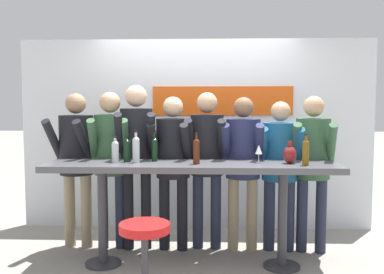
{
  "coord_description": "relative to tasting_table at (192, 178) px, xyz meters",
  "views": [
    {
      "loc": [
        0.17,
        -4.12,
        1.61
      ],
      "look_at": [
        0.0,
        0.09,
        1.28
      ],
      "focal_mm": 40.0,
      "sensor_mm": 36.0,
      "label": 1
    }
  ],
  "objects": [
    {
      "name": "person_center",
      "position": [
        -0.22,
        0.46,
        0.16
      ],
      "size": [
        0.47,
        0.57,
        1.68
      ],
      "rotation": [
        0.0,
        0.0,
        -0.11
      ],
      "color": "black",
      "rests_on": "ground_plane"
    },
    {
      "name": "wine_glass_0",
      "position": [
        0.66,
        0.07,
        0.27
      ],
      "size": [
        0.07,
        0.07,
        0.18
      ],
      "color": "silver",
      "rests_on": "tasting_table"
    },
    {
      "name": "back_wall",
      "position": [
        0.0,
        1.33,
        0.33
      ],
      "size": [
        4.46,
        0.12,
        2.41
      ],
      "color": "silver",
      "rests_on": "ground_plane"
    },
    {
      "name": "decorative_vase",
      "position": [
        0.95,
        0.03,
        0.23
      ],
      "size": [
        0.13,
        0.13,
        0.22
      ],
      "color": "maroon",
      "rests_on": "tasting_table"
    },
    {
      "name": "person_center_right",
      "position": [
        0.15,
        0.52,
        0.19
      ],
      "size": [
        0.46,
        0.56,
        1.73
      ],
      "rotation": [
        0.0,
        0.0,
        -0.07
      ],
      "color": "#23283D",
      "rests_on": "ground_plane"
    },
    {
      "name": "wine_bottle_4",
      "position": [
        0.05,
        -0.04,
        0.28
      ],
      "size": [
        0.06,
        0.06,
        0.3
      ],
      "color": "#4C1E0F",
      "rests_on": "tasting_table"
    },
    {
      "name": "wine_bottle_3",
      "position": [
        -0.65,
        0.08,
        0.27
      ],
      "size": [
        0.07,
        0.07,
        0.27
      ],
      "color": "black",
      "rests_on": "tasting_table"
    },
    {
      "name": "person_far_left",
      "position": [
        -1.3,
        0.51,
        0.18
      ],
      "size": [
        0.52,
        0.61,
        1.72
      ],
      "rotation": [
        0.0,
        0.0,
        -0.2
      ],
      "color": "gray",
      "rests_on": "ground_plane"
    },
    {
      "name": "person_far_right",
      "position": [
        0.93,
        0.48,
        0.12
      ],
      "size": [
        0.49,
        0.57,
        1.63
      ],
      "rotation": [
        0.0,
        0.0,
        -0.1
      ],
      "color": "#23283D",
      "rests_on": "ground_plane"
    },
    {
      "name": "ground_plane",
      "position": [
        0.0,
        0.0,
        -0.88
      ],
      "size": [
        40.0,
        40.0,
        0.0
      ],
      "primitive_type": "plane",
      "color": "gray"
    },
    {
      "name": "person_right",
      "position": [
        0.53,
        0.47,
        0.15
      ],
      "size": [
        0.47,
        0.57,
        1.67
      ],
      "rotation": [
        0.0,
        0.0,
        -0.1
      ],
      "color": "gray",
      "rests_on": "ground_plane"
    },
    {
      "name": "wine_bottle_2",
      "position": [
        -0.55,
        0.03,
        0.29
      ],
      "size": [
        0.07,
        0.07,
        0.31
      ],
      "color": "#B7BCC1",
      "rests_on": "tasting_table"
    },
    {
      "name": "person_left",
      "position": [
        -0.91,
        0.48,
        0.2
      ],
      "size": [
        0.46,
        0.58,
        1.73
      ],
      "rotation": [
        0.0,
        0.0,
        0.13
      ],
      "color": "#23283D",
      "rests_on": "ground_plane"
    },
    {
      "name": "wine_bottle_5",
      "position": [
        -0.76,
        0.04,
        0.26
      ],
      "size": [
        0.07,
        0.07,
        0.26
      ],
      "color": "#B7BCC1",
      "rests_on": "tasting_table"
    },
    {
      "name": "person_center_left",
      "position": [
        -0.62,
        0.47,
        0.25
      ],
      "size": [
        0.46,
        0.58,
        1.8
      ],
      "rotation": [
        0.0,
        0.0,
        0.11
      ],
      "color": "black",
      "rests_on": "ground_plane"
    },
    {
      "name": "bar_stool",
      "position": [
        -0.35,
        -0.77,
        -0.45
      ],
      "size": [
        0.43,
        0.43,
        0.64
      ],
      "color": "#333338",
      "rests_on": "ground_plane"
    },
    {
      "name": "wine_bottle_0",
      "position": [
        1.08,
        -0.1,
        0.28
      ],
      "size": [
        0.06,
        0.06,
        0.3
      ],
      "color": "brown",
      "rests_on": "tasting_table"
    },
    {
      "name": "wine_bottle_1",
      "position": [
        -0.38,
        0.13,
        0.27
      ],
      "size": [
        0.06,
        0.06,
        0.29
      ],
      "color": "black",
      "rests_on": "tasting_table"
    },
    {
      "name": "person_rightmost",
      "position": [
        1.27,
        0.44,
        0.16
      ],
      "size": [
        0.49,
        0.59,
        1.68
      ],
      "rotation": [
        0.0,
        0.0,
        -0.17
      ],
      "color": "#23283D",
      "rests_on": "ground_plane"
    },
    {
      "name": "tasting_table",
      "position": [
        0.0,
        0.0,
        0.0
      ],
      "size": [
        2.86,
        0.57,
        1.03
      ],
      "color": "#4C4C51",
      "rests_on": "ground_plane"
    }
  ]
}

